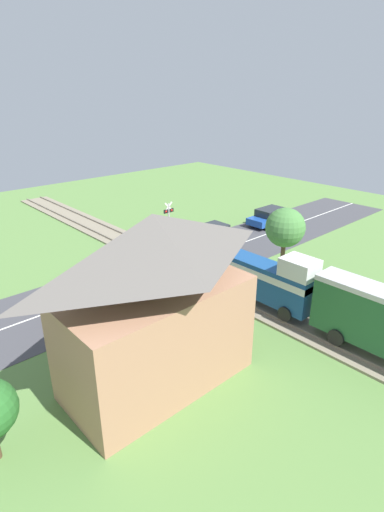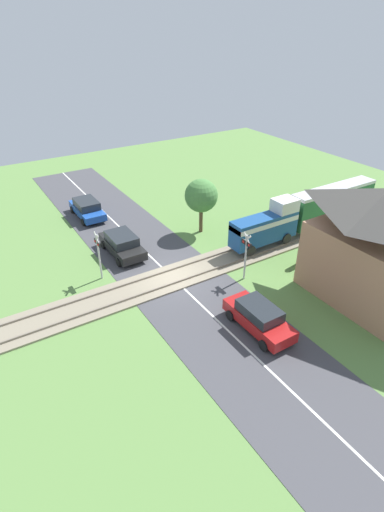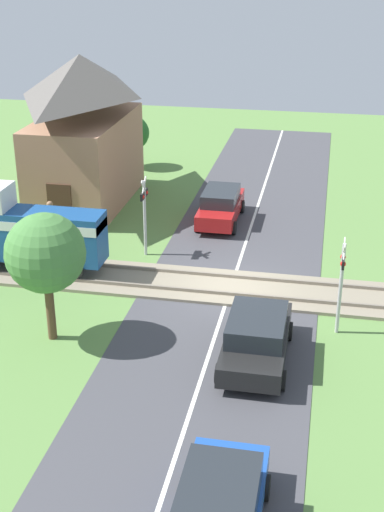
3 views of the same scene
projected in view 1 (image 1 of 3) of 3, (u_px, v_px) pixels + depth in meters
ground_plane at (178, 266)px, 26.73m from camera, size 60.00×60.00×0.00m
road_surface at (178, 266)px, 26.73m from camera, size 48.00×6.40×0.02m
track_bed at (178, 265)px, 26.70m from camera, size 2.80×48.00×0.24m
train at (346, 307)px, 17.98m from camera, size 1.58×13.54×3.18m
car_near_crossing at (211, 235)px, 30.27m from camera, size 4.36×2.01×1.51m
car_far_side at (100, 295)px, 21.32m from camera, size 4.25×1.79×1.52m
car_behind_queue at (270, 216)px, 34.78m from camera, size 4.42×1.95×1.47m
crossing_signal_west_approach at (169, 217)px, 30.07m from camera, size 0.90×0.18×3.25m
crossing_signal_east_approach at (189, 265)px, 21.80m from camera, size 0.90×0.18×3.25m
station_building at (156, 306)px, 14.90m from camera, size 7.78×4.03×7.03m
pedestrian_by_station at (238, 320)px, 18.97m from camera, size 0.44×0.44×1.77m
tree_roadside_hedge at (285, 228)px, 24.94m from camera, size 2.49×2.49×4.23m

